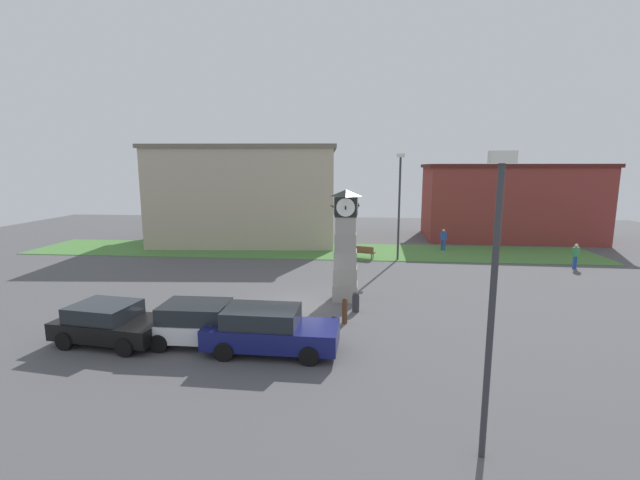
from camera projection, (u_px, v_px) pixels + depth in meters
The scene contains 17 objects.
ground_plane at pixel (296, 305), 19.65m from camera, with size 69.99×69.99×0.00m, color #4C4C4F.
clock_tower at pixel (346, 248), 20.04m from camera, with size 1.35×1.34×5.25m.
bollard_near_tower at pixel (317, 341), 14.48m from camera, with size 0.24×0.24×0.93m.
bollard_mid_row at pixel (334, 326), 15.87m from camera, with size 0.22×0.22×0.85m.
bollard_far_row at pixel (345, 310), 17.32m from camera, with size 0.23×0.23×1.08m.
bollard_end_row at pixel (356, 302), 18.71m from camera, with size 0.31×0.31×0.90m.
car_navy_sedan at pixel (110, 323), 15.39m from camera, with size 4.09×2.45×1.43m.
car_near_tower at pixel (202, 323), 15.30m from camera, with size 4.19×1.98×1.48m.
car_by_building at pixel (269, 330), 14.58m from camera, with size 4.57×2.04×1.56m.
bench at pixel (363, 251), 29.53m from camera, with size 1.69×1.03×0.90m.
pedestrian_near_bench at pixel (443, 238), 32.20m from camera, with size 0.46×0.44×1.67m.
pedestrian_crossing_lot at pixel (576, 255), 26.59m from camera, with size 0.47×0.43×1.57m.
street_lamp_near_road at pixel (493, 290), 8.77m from camera, with size 0.50×0.24×6.59m.
street_lamp_far_side at pixel (399, 200), 28.51m from camera, with size 0.50×0.24×7.14m.
warehouse_blue_far at pixel (249, 194), 36.80m from camera, with size 15.57×11.72×7.95m.
storefront_low_left at pixel (508, 202), 37.52m from camera, with size 14.74×7.88×6.52m.
grass_verge_far at pixel (308, 251), 32.33m from camera, with size 41.99×6.28×0.04m, color #477A38.
Camera 1 is at (2.78, -18.69, 6.28)m, focal length 24.00 mm.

